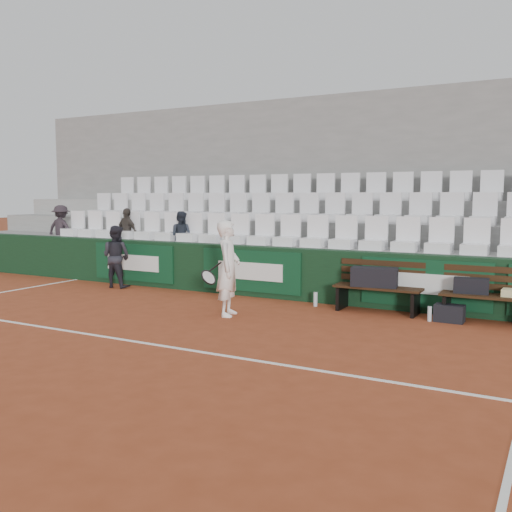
{
  "coord_description": "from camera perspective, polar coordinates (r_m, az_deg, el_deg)",
  "views": [
    {
      "loc": [
        5.28,
        -5.96,
        2.02
      ],
      "look_at": [
        0.71,
        2.4,
        1.0
      ],
      "focal_mm": 40.0,
      "sensor_mm": 36.0,
      "label": 1
    }
  ],
  "objects": [
    {
      "name": "ground",
      "position": [
        8.21,
        -12.61,
        -8.27
      ],
      "size": [
        80.0,
        80.0,
        0.0
      ],
      "primitive_type": "plane",
      "color": "#933F21",
      "rests_on": "ground"
    },
    {
      "name": "court_baseline",
      "position": [
        8.21,
        -12.61,
        -8.25
      ],
      "size": [
        18.0,
        0.06,
        0.01
      ],
      "primitive_type": "cube",
      "color": "white",
      "rests_on": "ground"
    },
    {
      "name": "court_sideline_right",
      "position": [
        4.45,
        23.52,
        -21.33
      ],
      "size": [
        0.06,
        20.0,
        0.01
      ],
      "primitive_type": "cube",
      "color": "white",
      "rests_on": "ground"
    },
    {
      "name": "back_barrier",
      "position": [
        11.33,
        1.02,
        -1.6
      ],
      "size": [
        18.0,
        0.34,
        1.0
      ],
      "color": "#10321A",
      "rests_on": "ground"
    },
    {
      "name": "grandstand_tier_front",
      "position": [
        11.92,
        2.14,
        -1.22
      ],
      "size": [
        18.0,
        0.95,
        1.0
      ],
      "primitive_type": "cube",
      "color": "gray",
      "rests_on": "ground"
    },
    {
      "name": "grandstand_tier_mid",
      "position": [
        12.75,
        4.05,
        0.26
      ],
      "size": [
        18.0,
        0.95,
        1.45
      ],
      "primitive_type": "cube",
      "color": "gray",
      "rests_on": "ground"
    },
    {
      "name": "grandstand_tier_back",
      "position": [
        13.59,
        5.73,
        1.56
      ],
      "size": [
        18.0,
        0.95,
        1.9
      ],
      "primitive_type": "cube",
      "color": "#999996",
      "rests_on": "ground"
    },
    {
      "name": "grandstand_rear_wall",
      "position": [
        14.13,
        6.78,
        6.79
      ],
      "size": [
        18.0,
        0.3,
        4.4
      ],
      "primitive_type": "cube",
      "color": "gray",
      "rests_on": "ground"
    },
    {
      "name": "seat_row_front",
      "position": [
        11.69,
        1.77,
        2.65
      ],
      "size": [
        11.9,
        0.44,
        0.63
      ],
      "primitive_type": "cube",
      "color": "white",
      "rests_on": "grandstand_tier_front"
    },
    {
      "name": "seat_row_mid",
      "position": [
        12.53,
        3.75,
        4.93
      ],
      "size": [
        11.9,
        0.44,
        0.63
      ],
      "primitive_type": "cube",
      "color": "silver",
      "rests_on": "grandstand_tier_mid"
    },
    {
      "name": "seat_row_back",
      "position": [
        13.39,
        5.49,
        6.91
      ],
      "size": [
        11.9,
        0.44,
        0.63
      ],
      "primitive_type": "cube",
      "color": "silver",
      "rests_on": "grandstand_tier_back"
    },
    {
      "name": "bench_left",
      "position": [
        10.11,
        12.07,
        -4.25
      ],
      "size": [
        1.5,
        0.56,
        0.45
      ],
      "primitive_type": "cube",
      "color": "#311C0E",
      "rests_on": "ground"
    },
    {
      "name": "bench_right",
      "position": [
        9.76,
        22.3,
        -4.94
      ],
      "size": [
        1.5,
        0.56,
        0.45
      ],
      "primitive_type": "cube",
      "color": "#321E0F",
      "rests_on": "ground"
    },
    {
      "name": "sports_bag_left",
      "position": [
        10.02,
        11.75,
        -2.07
      ],
      "size": [
        0.82,
        0.45,
        0.33
      ],
      "primitive_type": "cube",
      "rotation": [
        0.0,
        0.0,
        0.16
      ],
      "color": "black",
      "rests_on": "bench_left"
    },
    {
      "name": "sports_bag_right",
      "position": [
        9.78,
        20.72,
        -2.79
      ],
      "size": [
        0.55,
        0.3,
        0.25
      ],
      "primitive_type": "cube",
      "rotation": [
        0.0,
        0.0,
        0.1
      ],
      "color": "black",
      "rests_on": "bench_right"
    },
    {
      "name": "sports_bag_ground",
      "position": [
        9.66,
        18.77,
        -5.44
      ],
      "size": [
        0.46,
        0.29,
        0.28
      ],
      "primitive_type": "cube",
      "rotation": [
        0.0,
        0.0,
        -0.02
      ],
      "color": "black",
      "rests_on": "ground"
    },
    {
      "name": "water_bottle_near",
      "position": [
        10.47,
        5.97,
        -4.32
      ],
      "size": [
        0.07,
        0.07,
        0.26
      ],
      "primitive_type": "cylinder",
      "color": "silver",
      "rests_on": "ground"
    },
    {
      "name": "water_bottle_far",
      "position": [
        9.61,
        16.97,
        -5.55
      ],
      "size": [
        0.07,
        0.07,
        0.24
      ],
      "primitive_type": "cylinder",
      "color": "silver",
      "rests_on": "ground"
    },
    {
      "name": "tennis_player",
      "position": [
        9.54,
        -2.78,
        -1.24
      ],
      "size": [
        0.77,
        0.67,
        1.6
      ],
      "color": "white",
      "rests_on": "ground"
    },
    {
      "name": "ball_kid",
      "position": [
        12.84,
        -13.82,
        -0.05
      ],
      "size": [
        0.71,
        0.58,
        1.36
      ],
      "primitive_type": "imported",
      "rotation": [
        0.0,
        0.0,
        3.24
      ],
      "color": "#212129",
      "rests_on": "ground"
    },
    {
      "name": "spectator_a",
      "position": [
        15.5,
        -18.94,
        4.25
      ],
      "size": [
        0.85,
        0.57,
        1.22
      ],
      "primitive_type": "imported",
      "rotation": [
        0.0,
        0.0,
        3.3
      ],
      "color": "#282026",
      "rests_on": "grandstand_tier_front"
    },
    {
      "name": "spectator_b",
      "position": [
        13.95,
        -12.8,
        4.16
      ],
      "size": [
        0.72,
        0.41,
        1.16
      ],
      "primitive_type": "imported",
      "rotation": [
        0.0,
        0.0,
        2.95
      ],
      "color": "#37312C",
      "rests_on": "grandstand_tier_front"
    },
    {
      "name": "spectator_c",
      "position": [
        12.97,
        -7.55,
        4.0
      ],
      "size": [
        0.61,
        0.51,
        1.11
      ],
      "primitive_type": "imported",
      "rotation": [
        0.0,
        0.0,
        3.33
      ],
      "color": "#202530",
      "rests_on": "grandstand_tier_front"
    }
  ]
}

